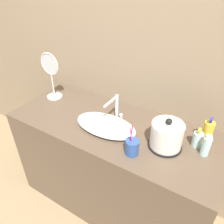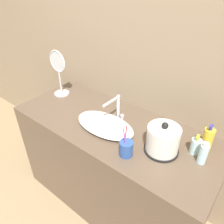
{
  "view_description": "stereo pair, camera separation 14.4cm",
  "coord_description": "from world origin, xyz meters",
  "px_view_note": "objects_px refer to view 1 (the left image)",
  "views": [
    {
      "loc": [
        0.62,
        -0.71,
        1.71
      ],
      "look_at": [
        -0.01,
        0.31,
        0.91
      ],
      "focal_mm": 35.0,
      "sensor_mm": 36.0,
      "label": 1
    },
    {
      "loc": [
        0.74,
        -0.63,
        1.71
      ],
      "look_at": [
        -0.01,
        0.31,
        0.91
      ],
      "focal_mm": 35.0,
      "sensor_mm": 36.0,
      "label": 2
    }
  ],
  "objects_px": {
    "faucet": "(116,107)",
    "mouthwash_bottle": "(197,139)",
    "electric_kettle": "(166,136)",
    "vanity_mirror": "(51,73)",
    "shampoo_bottle": "(206,146)",
    "toothbrush_cup": "(132,147)",
    "lotion_bottle": "(208,132)"
  },
  "relations": [
    {
      "from": "faucet",
      "to": "mouthwash_bottle",
      "type": "height_order",
      "value": "faucet"
    },
    {
      "from": "electric_kettle",
      "to": "shampoo_bottle",
      "type": "distance_m",
      "value": 0.22
    },
    {
      "from": "electric_kettle",
      "to": "shampoo_bottle",
      "type": "height_order",
      "value": "electric_kettle"
    },
    {
      "from": "faucet",
      "to": "shampoo_bottle",
      "type": "bearing_deg",
      "value": -2.9
    },
    {
      "from": "mouthwash_bottle",
      "to": "vanity_mirror",
      "type": "bearing_deg",
      "value": -179.54
    },
    {
      "from": "shampoo_bottle",
      "to": "mouthwash_bottle",
      "type": "relative_size",
      "value": 1.04
    },
    {
      "from": "faucet",
      "to": "mouthwash_bottle",
      "type": "bearing_deg",
      "value": 2.03
    },
    {
      "from": "electric_kettle",
      "to": "lotion_bottle",
      "type": "distance_m",
      "value": 0.26
    },
    {
      "from": "lotion_bottle",
      "to": "vanity_mirror",
      "type": "height_order",
      "value": "vanity_mirror"
    },
    {
      "from": "electric_kettle",
      "to": "toothbrush_cup",
      "type": "distance_m",
      "value": 0.21
    },
    {
      "from": "toothbrush_cup",
      "to": "mouthwash_bottle",
      "type": "height_order",
      "value": "toothbrush_cup"
    },
    {
      "from": "faucet",
      "to": "lotion_bottle",
      "type": "bearing_deg",
      "value": 8.49
    },
    {
      "from": "faucet",
      "to": "electric_kettle",
      "type": "distance_m",
      "value": 0.4
    },
    {
      "from": "shampoo_bottle",
      "to": "faucet",
      "type": "bearing_deg",
      "value": 177.1
    },
    {
      "from": "toothbrush_cup",
      "to": "vanity_mirror",
      "type": "xyz_separation_m",
      "value": [
        -0.84,
        0.25,
        0.16
      ]
    },
    {
      "from": "electric_kettle",
      "to": "mouthwash_bottle",
      "type": "bearing_deg",
      "value": 33.35
    },
    {
      "from": "faucet",
      "to": "toothbrush_cup",
      "type": "height_order",
      "value": "toothbrush_cup"
    },
    {
      "from": "shampoo_bottle",
      "to": "vanity_mirror",
      "type": "bearing_deg",
      "value": 178.03
    },
    {
      "from": "electric_kettle",
      "to": "lotion_bottle",
      "type": "relative_size",
      "value": 1.12
    },
    {
      "from": "lotion_bottle",
      "to": "vanity_mirror",
      "type": "relative_size",
      "value": 0.48
    },
    {
      "from": "electric_kettle",
      "to": "mouthwash_bottle",
      "type": "relative_size",
      "value": 1.54
    },
    {
      "from": "shampoo_bottle",
      "to": "toothbrush_cup",
      "type": "bearing_deg",
      "value": -149.64
    },
    {
      "from": "electric_kettle",
      "to": "vanity_mirror",
      "type": "xyz_separation_m",
      "value": [
        -0.99,
        0.09,
        0.14
      ]
    },
    {
      "from": "faucet",
      "to": "lotion_bottle",
      "type": "relative_size",
      "value": 1.01
    },
    {
      "from": "electric_kettle",
      "to": "mouthwash_bottle",
      "type": "height_order",
      "value": "electric_kettle"
    },
    {
      "from": "lotion_bottle",
      "to": "shampoo_bottle",
      "type": "height_order",
      "value": "lotion_bottle"
    },
    {
      "from": "mouthwash_bottle",
      "to": "vanity_mirror",
      "type": "xyz_separation_m",
      "value": [
        -1.14,
        -0.01,
        0.16
      ]
    },
    {
      "from": "toothbrush_cup",
      "to": "lotion_bottle",
      "type": "xyz_separation_m",
      "value": [
        0.34,
        0.33,
        0.03
      ]
    },
    {
      "from": "lotion_bottle",
      "to": "shampoo_bottle",
      "type": "relative_size",
      "value": 1.31
    },
    {
      "from": "faucet",
      "to": "vanity_mirror",
      "type": "height_order",
      "value": "vanity_mirror"
    },
    {
      "from": "toothbrush_cup",
      "to": "shampoo_bottle",
      "type": "relative_size",
      "value": 1.41
    },
    {
      "from": "faucet",
      "to": "lotion_bottle",
      "type": "xyz_separation_m",
      "value": [
        0.59,
        0.09,
        -0.03
      ]
    }
  ]
}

